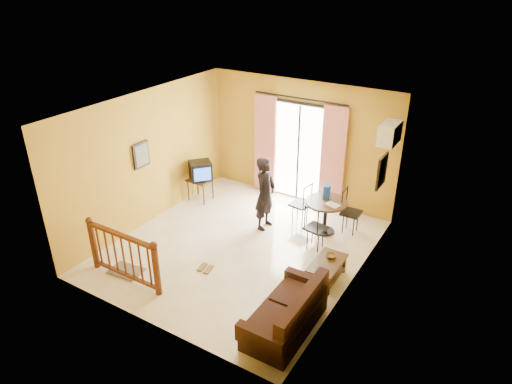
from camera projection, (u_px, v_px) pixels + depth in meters
The scene contains 19 objects.
ground at pixel (240, 247), 8.96m from camera, with size 5.00×5.00×0.00m, color beige.
room_shell at pixel (239, 168), 8.19m from camera, with size 5.00×5.00×5.00m.
balcony_door at pixel (298, 152), 10.28m from camera, with size 2.25×0.14×2.46m.
tv_table at pixel (200, 182), 10.57m from camera, with size 0.53×0.44×0.53m.
television at pixel (201, 171), 10.42m from camera, with size 0.64×0.64×0.43m.
picture_left at pixel (141, 155), 9.14m from camera, with size 0.05×0.42×0.52m.
dining_table at pixel (326, 208), 9.23m from camera, with size 0.85×0.85×0.71m.
water_jug at pixel (327, 192), 9.20m from camera, with size 0.16×0.16×0.29m, color #133DB7.
serving_tray at pixel (333, 205), 9.00m from camera, with size 0.28×0.18×0.02m, color beige.
dining_chairs at pixel (321, 234), 9.40m from camera, with size 1.48×1.36×0.95m.
air_conditioner at pixel (389, 133), 8.51m from camera, with size 0.31×0.60×0.40m.
botanical_print at pixel (382, 171), 8.18m from camera, with size 0.05×0.50×0.60m.
coffee_table at pixel (327, 268), 7.92m from camera, with size 0.47×0.84×0.37m.
bowl at pixel (331, 256), 7.98m from camera, with size 0.17×0.17×0.05m, color brown.
sofa at pixel (288, 315), 6.80m from camera, with size 0.75×1.61×0.77m.
standing_person at pixel (265, 194), 9.31m from camera, with size 0.57×0.37×1.56m, color black.
stair_balustrade at pixel (123, 253), 7.79m from camera, with size 1.63×0.13×1.04m.
doormat at pixel (126, 271), 8.25m from camera, with size 0.60×0.40×0.02m, color #5B5649.
sandals at pixel (205, 268), 8.31m from camera, with size 0.28×0.26×0.03m.
Camera 1 is at (4.17, -6.27, 4.98)m, focal length 32.00 mm.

